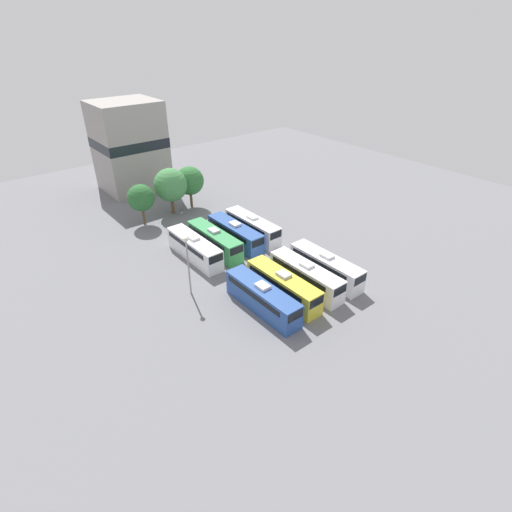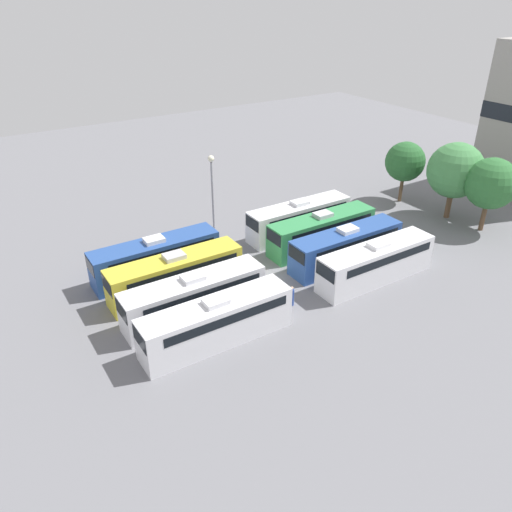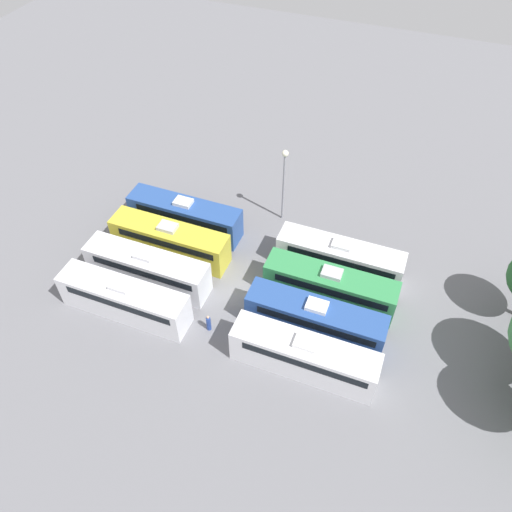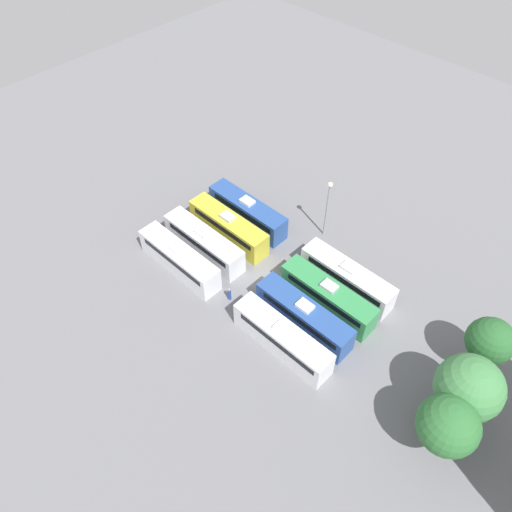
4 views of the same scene
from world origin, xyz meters
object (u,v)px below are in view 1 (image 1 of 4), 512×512
(bus_2, at_px, (306,275))
(worker_person, at_px, (284,254))
(light_pole, at_px, (187,256))
(depot_building, at_px, (130,146))
(tree_1, at_px, (171,185))
(bus_1, at_px, (283,285))
(tree_0, at_px, (141,198))
(bus_6, at_px, (235,233))
(bus_5, at_px, (214,240))
(bus_0, at_px, (262,297))
(bus_7, at_px, (252,227))
(tree_2, at_px, (190,181))
(bus_3, at_px, (326,266))
(bus_4, at_px, (194,248))

(bus_2, relative_size, worker_person, 6.53)
(light_pole, bearing_deg, depot_building, 74.92)
(tree_1, bearing_deg, bus_1, -93.48)
(tree_0, bearing_deg, bus_6, -62.91)
(tree_1, bearing_deg, bus_2, -86.57)
(bus_5, height_order, light_pole, light_pole)
(bus_0, height_order, bus_1, same)
(bus_7, xyz_separation_m, worker_person, (-0.67, -7.95, -0.94))
(worker_person, bearing_deg, tree_2, 91.50)
(bus_0, xyz_separation_m, depot_building, (5.49, 45.78, 6.57))
(bus_6, xyz_separation_m, light_pole, (-11.69, -6.70, 3.56))
(bus_2, height_order, tree_2, tree_2)
(bus_3, xyz_separation_m, bus_6, (-3.58, 14.60, 0.00))
(bus_0, bearing_deg, tree_2, 73.41)
(bus_7, bearing_deg, bus_6, -176.94)
(worker_person, distance_m, light_pole, 15.14)
(bus_0, bearing_deg, bus_2, 0.42)
(bus_5, xyz_separation_m, light_pole, (-8.14, -6.88, 3.56))
(bus_1, distance_m, tree_2, 30.92)
(bus_0, bearing_deg, bus_4, 89.75)
(bus_3, height_order, bus_4, same)
(bus_7, xyz_separation_m, light_pole, (-15.09, -6.88, 3.56))
(bus_4, xyz_separation_m, worker_person, (9.63, -7.88, -0.94))
(bus_0, distance_m, light_pole, 9.86)
(bus_4, bearing_deg, bus_2, -64.58)
(bus_1, xyz_separation_m, tree_0, (-3.95, 29.04, 2.87))
(light_pole, distance_m, tree_2, 26.46)
(bus_0, distance_m, bus_4, 14.69)
(tree_1, bearing_deg, bus_0, -99.83)
(bus_6, bearing_deg, worker_person, -70.63)
(bus_6, relative_size, tree_0, 1.59)
(bus_4, relative_size, depot_building, 0.65)
(bus_1, height_order, bus_5, same)
(bus_3, distance_m, tree_2, 30.68)
(bus_3, height_order, tree_0, tree_0)
(bus_2, distance_m, tree_0, 30.33)
(bus_1, xyz_separation_m, bus_5, (0.02, 14.53, 0.00))
(bus_0, xyz_separation_m, bus_4, (0.06, 14.69, 0.00))
(bus_2, bearing_deg, depot_building, 91.92)
(tree_0, bearing_deg, bus_2, -75.47)
(tree_0, bearing_deg, bus_4, -87.59)
(tree_2, bearing_deg, worker_person, -88.50)
(bus_2, relative_size, bus_7, 1.00)
(bus_1, relative_size, depot_building, 0.65)
(bus_2, xyz_separation_m, bus_6, (-0.06, 14.53, 0.00))
(bus_3, distance_m, bus_7, 14.79)
(light_pole, bearing_deg, bus_0, -59.10)
(bus_0, distance_m, depot_building, 46.57)
(bus_1, xyz_separation_m, worker_person, (6.29, 6.58, -0.94))
(light_pole, bearing_deg, tree_0, 78.97)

